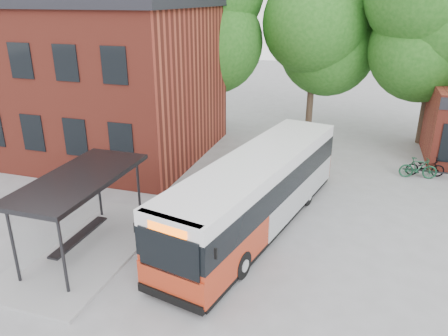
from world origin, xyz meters
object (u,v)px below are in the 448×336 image
(bus_shelter, at_px, (83,214))
(city_bus, at_px, (257,193))
(bicycle_1, at_px, (418,168))
(bicycle_2, at_px, (425,167))

(bus_shelter, distance_m, city_bus, 6.43)
(bicycle_1, bearing_deg, bicycle_2, -46.81)
(bicycle_1, bearing_deg, bus_shelter, 125.97)
(bus_shelter, distance_m, bicycle_1, 16.08)
(bus_shelter, xyz_separation_m, bicycle_1, (11.87, 10.80, -0.91))
(bicycle_1, distance_m, bicycle_2, 0.56)
(bicycle_2, bearing_deg, bicycle_1, 131.51)
(bicycle_2, bearing_deg, city_bus, 130.06)
(city_bus, distance_m, bicycle_2, 10.35)
(bicycle_1, relative_size, bicycle_2, 0.97)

